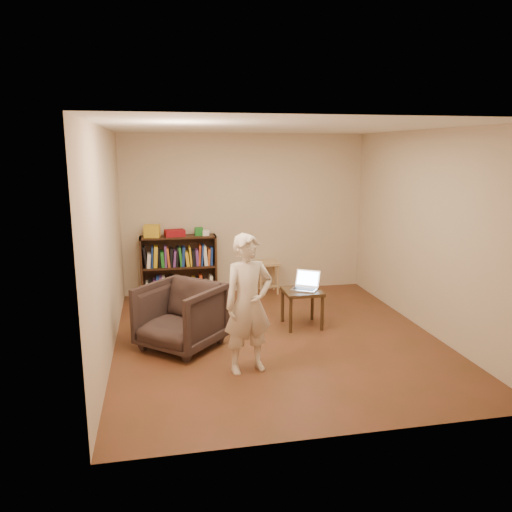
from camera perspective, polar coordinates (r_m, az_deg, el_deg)
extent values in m
plane|color=#4B3018|center=(6.43, 2.36, -9.35)|extent=(4.50, 4.50, 0.00)
plane|color=white|center=(5.98, 2.59, 14.49)|extent=(4.50, 4.50, 0.00)
plane|color=beige|center=(8.25, -1.24, 4.81)|extent=(4.00, 0.00, 4.00)
plane|color=beige|center=(5.93, -16.66, 1.39)|extent=(0.00, 4.50, 4.50)
plane|color=beige|center=(6.82, 19.04, 2.60)|extent=(0.00, 4.50, 4.50)
cube|color=black|center=(8.11, -12.93, -1.38)|extent=(0.03, 0.30, 1.00)
cube|color=black|center=(8.15, -4.69, -1.03)|extent=(0.03, 0.30, 1.00)
cube|color=black|center=(8.24, -8.84, -0.99)|extent=(1.20, 0.02, 1.00)
cube|color=black|center=(8.23, -8.69, -4.49)|extent=(1.20, 0.30, 0.03)
cube|color=black|center=(8.11, -8.80, -1.21)|extent=(1.14, 0.30, 0.03)
cube|color=black|center=(8.01, -8.91, 2.17)|extent=(1.20, 0.30, 0.03)
cube|color=gold|center=(7.96, -11.79, 2.81)|extent=(0.26, 0.21, 0.19)
cube|color=maroon|center=(8.00, -9.27, 2.62)|extent=(0.33, 0.26, 0.10)
cube|color=#1F7427|center=(8.02, -6.56, 2.81)|extent=(0.13, 0.13, 0.12)
cube|color=white|center=(8.00, -5.83, 2.66)|extent=(0.12, 0.12, 0.08)
cube|color=tan|center=(8.24, 1.33, -0.80)|extent=(0.36, 0.36, 0.04)
cylinder|color=tan|center=(8.14, 0.55, -2.87)|extent=(0.03, 0.03, 0.49)
cylinder|color=tan|center=(8.20, 2.52, -2.77)|extent=(0.03, 0.03, 0.49)
cylinder|color=tan|center=(8.41, 0.15, -2.37)|extent=(0.03, 0.03, 0.49)
cylinder|color=tan|center=(8.47, 2.06, -2.28)|extent=(0.03, 0.03, 0.49)
imported|color=#312421|center=(6.07, -8.62, -6.81)|extent=(1.21, 1.21, 0.79)
cube|color=#301E10|center=(6.72, 5.30, -4.06)|extent=(0.50, 0.50, 0.04)
cylinder|color=#301E10|center=(6.54, 3.98, -6.82)|extent=(0.04, 0.04, 0.46)
cylinder|color=#301E10|center=(6.66, 7.57, -6.54)|extent=(0.04, 0.04, 0.46)
cylinder|color=#301E10|center=(6.93, 3.05, -5.69)|extent=(0.04, 0.04, 0.46)
cylinder|color=#301E10|center=(7.05, 6.45, -5.46)|extent=(0.04, 0.04, 0.46)
cube|color=#B6B6BB|center=(6.71, 5.54, -3.82)|extent=(0.40, 0.37, 0.02)
cube|color=black|center=(6.70, 5.54, -3.73)|extent=(0.30, 0.26, 0.00)
cube|color=#B6B6BB|center=(6.83, 5.94, -2.55)|extent=(0.34, 0.27, 0.21)
cube|color=#B6D9FF|center=(6.83, 5.94, -2.55)|extent=(0.29, 0.23, 0.17)
imported|color=beige|center=(5.29, -0.88, -5.50)|extent=(0.61, 0.47, 1.50)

